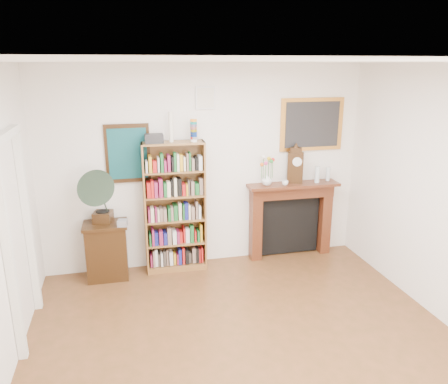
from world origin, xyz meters
name	(u,v)px	position (x,y,z in m)	size (l,w,h in m)	color
room	(263,232)	(0.00, 0.00, 1.40)	(4.51, 5.01, 2.81)	#513618
door_casing	(17,221)	(-2.21, 1.20, 1.26)	(0.08, 1.02, 2.17)	white
teal_poster	(128,154)	(-1.05, 2.48, 1.65)	(0.58, 0.04, 0.78)	black
small_picture	(205,98)	(0.00, 2.48, 2.35)	(0.26, 0.04, 0.30)	white
gilt_painting	(312,124)	(1.55, 2.48, 1.95)	(0.95, 0.04, 0.75)	#C68433
bookshelf	(175,200)	(-0.47, 2.33, 1.01)	(0.84, 0.32, 2.08)	brown
side_cabinet	(107,251)	(-1.40, 2.27, 0.39)	(0.57, 0.41, 0.78)	black
fireplace	(290,213)	(1.25, 2.40, 0.66)	(1.34, 0.34, 1.13)	#451C10
gramophone	(101,194)	(-1.42, 2.21, 1.20)	(0.59, 0.67, 0.76)	black
cd_stack	(123,223)	(-1.18, 2.13, 0.82)	(0.12, 0.12, 0.08)	#A1A1AC
mantel_clock	(295,166)	(1.28, 2.39, 1.38)	(0.25, 0.19, 0.51)	black
flower_vase	(267,180)	(0.85, 2.36, 1.21)	(0.15, 0.15, 0.16)	silver
teacup	(285,183)	(1.10, 2.29, 1.16)	(0.09, 0.09, 0.07)	white
bottle_left	(317,174)	(1.61, 2.32, 1.25)	(0.07, 0.07, 0.24)	silver
bottle_right	(328,174)	(1.80, 2.38, 1.23)	(0.06, 0.06, 0.20)	silver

